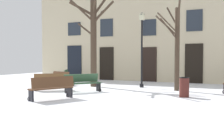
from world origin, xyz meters
The scene contains 11 objects.
ground_plane centered at (0.00, 0.00, 0.00)m, with size 29.23×29.23×0.00m, color white.
building_facade centered at (0.00, 7.34, 3.60)m, with size 18.27×0.60×7.13m.
tree_right_of_center centered at (3.00, 2.57, 2.30)m, with size 1.28×1.78×4.42m.
tree_left_of_center centered at (-1.74, 2.63, 2.88)m, with size 2.53×2.26×5.24m.
streetlamp centered at (0.94, 3.34, 2.53)m, with size 0.30×0.30×4.16m.
litter_bin centered at (3.78, 0.50, 0.42)m, with size 0.43×0.43×0.84m.
bench_far_corner centered at (-2.73, 0.06, 0.45)m, with size 1.65×1.48×0.87m.
bench_near_lamp centered at (-5.08, 4.53, 0.44)m, with size 1.25×1.79×0.84m.
bench_near_center_tree centered at (-0.85, -2.38, 0.47)m, with size 1.19×1.81×0.91m.
bench_facing_shops centered at (-0.94, 0.10, 0.46)m, with size 1.42×1.72×0.88m.
bench_by_litter_bin centered at (-3.90, 2.71, 0.42)m, with size 1.65×0.97×0.82m.
Camera 1 is at (5.79, -11.02, 1.64)m, focal length 43.45 mm.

